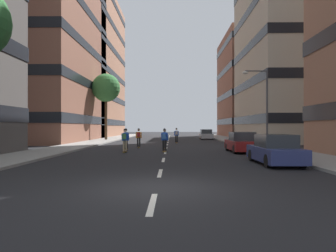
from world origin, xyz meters
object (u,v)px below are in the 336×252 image
at_px(parked_car_mid, 206,135).
at_px(streetlamp_right, 263,100).
at_px(skater_0, 165,139).
at_px(skater_5, 164,137).
at_px(parked_car_far, 275,151).
at_px(skater_2, 125,139).
at_px(skater_3, 176,134).
at_px(skater_4, 126,138).
at_px(skater_1, 139,137).
at_px(street_tree_near, 106,88).
at_px(parked_car_near, 241,143).

height_order(parked_car_mid, streetlamp_right, streetlamp_right).
distance_m(skater_0, skater_5, 3.01).
relative_size(parked_car_far, skater_2, 2.47).
bearing_deg(skater_3, skater_4, -112.18).
height_order(skater_0, skater_3, same).
relative_size(parked_car_mid, skater_0, 2.47).
relative_size(skater_0, skater_4, 1.00).
bearing_deg(parked_car_mid, skater_2, -109.74).
height_order(skater_1, skater_4, same).
distance_m(parked_car_far, skater_2, 11.21).
relative_size(parked_car_mid, skater_4, 2.47).
height_order(parked_car_far, skater_0, skater_0).
relative_size(skater_0, skater_1, 1.00).
xyz_separation_m(parked_car_far, street_tree_near, (-14.47, 26.90, 6.62)).
relative_size(parked_car_mid, streetlamp_right, 0.68).
relative_size(parked_car_far, skater_0, 2.47).
bearing_deg(skater_2, street_tree_near, 106.04).
relative_size(street_tree_near, skater_4, 5.17).
height_order(parked_car_mid, skater_2, skater_2).
xyz_separation_m(parked_car_near, skater_3, (-4.70, 12.88, 0.32)).
distance_m(skater_0, skater_3, 12.86).
bearing_deg(skater_4, skater_0, -32.90).
distance_m(parked_car_far, streetlamp_right, 10.57).
relative_size(parked_car_near, parked_car_mid, 1.00).
height_order(skater_2, skater_5, same).
relative_size(street_tree_near, skater_2, 5.17).
distance_m(street_tree_near, skater_1, 17.21).
bearing_deg(skater_5, skater_0, -88.58).
height_order(parked_car_near, parked_car_far, same).
bearing_deg(skater_4, streetlamp_right, 0.48).
xyz_separation_m(streetlamp_right, skater_0, (-8.07, -2.20, -3.12)).
height_order(parked_car_near, skater_4, skater_4).
height_order(parked_car_mid, parked_car_far, same).
height_order(parked_car_near, skater_3, skater_3).
distance_m(street_tree_near, skater_4, 19.17).
xyz_separation_m(streetlamp_right, skater_2, (-11.01, -2.73, -3.12)).
height_order(parked_car_far, skater_4, skater_4).
height_order(parked_car_mid, skater_1, skater_1).
bearing_deg(skater_0, parked_car_far, -52.35).
xyz_separation_m(street_tree_near, skater_5, (8.58, -16.37, -6.30)).
distance_m(skater_1, skater_2, 5.16).
height_order(streetlamp_right, skater_0, streetlamp_right).
distance_m(parked_car_near, street_tree_near, 25.12).
bearing_deg(parked_car_far, parked_car_near, 90.00).
height_order(parked_car_near, street_tree_near, street_tree_near).
bearing_deg(skater_2, skater_4, 96.99).
bearing_deg(skater_5, street_tree_near, 117.68).
bearing_deg(streetlamp_right, skater_1, 167.13).
bearing_deg(skater_1, skater_4, -107.55).
xyz_separation_m(parked_car_far, skater_2, (-8.74, 7.00, 0.32)).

